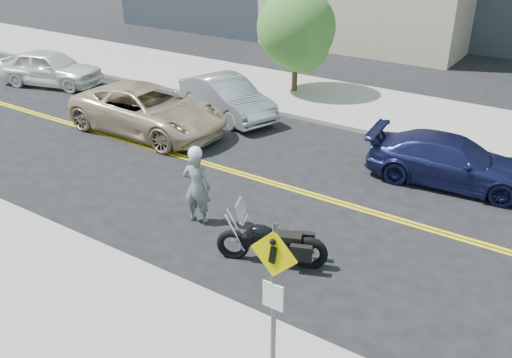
{
  "coord_description": "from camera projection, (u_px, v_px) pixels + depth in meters",
  "views": [
    {
      "loc": [
        7.51,
        -11.82,
        7.04
      ],
      "look_at": [
        1.08,
        -2.05,
        1.2
      ],
      "focal_mm": 38.0,
      "sensor_mm": 36.0,
      "label": 1
    }
  ],
  "objects": [
    {
      "name": "tree_far_a",
      "position": [
        296.0,
        28.0,
        21.81
      ],
      "size": [
        3.18,
        3.18,
        4.35
      ],
      "rotation": [
        0.0,
        0.0,
        0.11
      ],
      "color": "#382619",
      "rests_on": "ground"
    },
    {
      "name": "ground_plane",
      "position": [
        264.0,
        181.0,
        15.67
      ],
      "size": [
        120.0,
        120.0,
        0.0
      ],
      "primitive_type": "plane",
      "color": "black",
      "rests_on": "ground"
    },
    {
      "name": "sidewalk_near",
      "position": [
        46.0,
        329.0,
        10.03
      ],
      "size": [
        60.0,
        5.0,
        0.15
      ],
      "primitive_type": "cube",
      "color": "#9E9B91",
      "rests_on": "ground_plane"
    },
    {
      "name": "motorcyclist",
      "position": [
        197.0,
        185.0,
        13.21
      ],
      "size": [
        0.79,
        0.63,
        2.03
      ],
      "rotation": [
        0.0,
        0.0,
        3.42
      ],
      "color": "#9E9EA2",
      "rests_on": "ground"
    },
    {
      "name": "motorcycle",
      "position": [
        272.0,
        234.0,
        11.74
      ],
      "size": [
        2.49,
        1.56,
        1.46
      ],
      "primitive_type": null,
      "rotation": [
        0.0,
        0.0,
        0.38
      ],
      "color": "black",
      "rests_on": "ground"
    },
    {
      "name": "pedestrian_sign",
      "position": [
        274.0,
        292.0,
        8.01
      ],
      "size": [
        0.78,
        0.08,
        3.0
      ],
      "color": "#4C4C51",
      "rests_on": "sidewalk_near"
    },
    {
      "name": "sidewalk_far",
      "position": [
        367.0,
        107.0,
        21.24
      ],
      "size": [
        60.0,
        5.0,
        0.15
      ],
      "primitive_type": "cube",
      "color": "#9E9B91",
      "rests_on": "ground_plane"
    },
    {
      "name": "parked_car_blue",
      "position": [
        451.0,
        161.0,
        15.26
      ],
      "size": [
        4.85,
        2.35,
        1.36
      ],
      "primitive_type": "imported",
      "rotation": [
        0.0,
        0.0,
        1.67
      ],
      "color": "#1A1E4E",
      "rests_on": "ground"
    },
    {
      "name": "suv",
      "position": [
        148.0,
        110.0,
        18.77
      ],
      "size": [
        5.83,
        2.75,
        1.61
      ],
      "primitive_type": "imported",
      "rotation": [
        0.0,
        0.0,
        1.59
      ],
      "color": "beige",
      "rests_on": "ground"
    },
    {
      "name": "parked_car_silver",
      "position": [
        227.0,
        97.0,
        20.24
      ],
      "size": [
        4.77,
        2.99,
        1.48
      ],
      "primitive_type": "imported",
      "rotation": [
        0.0,
        0.0,
        1.23
      ],
      "color": "#B5B6BD",
      "rests_on": "ground"
    },
    {
      "name": "parked_car_white",
      "position": [
        50.0,
        68.0,
        23.83
      ],
      "size": [
        4.93,
        3.01,
        1.57
      ],
      "primitive_type": "imported",
      "rotation": [
        0.0,
        0.0,
        1.84
      ],
      "color": "white",
      "rests_on": "ground"
    }
  ]
}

